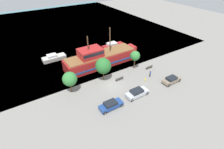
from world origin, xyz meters
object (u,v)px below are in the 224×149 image
(pirate_ship, at_px, (100,58))
(parked_car_curb_mid, at_px, (172,80))
(pedestrian_walking_near, at_px, (150,73))
(moored_boat_outer, at_px, (113,46))
(parked_car_curb_rear, at_px, (111,105))
(bench_promenade_west, at_px, (149,67))
(parked_car_curb_front, at_px, (137,93))
(bench_promenade_east, at_px, (120,79))
(moored_boat_dockside, at_px, (54,58))
(fire_hydrant, at_px, (145,79))

(pirate_ship, height_order, parked_car_curb_mid, pirate_ship)
(parked_car_curb_mid, xyz_separation_m, pedestrian_walking_near, (-2.45, 4.29, 0.18))
(moored_boat_outer, height_order, parked_car_curb_rear, moored_boat_outer)
(bench_promenade_west, bearing_deg, parked_car_curb_front, -145.31)
(pirate_ship, relative_size, parked_car_curb_rear, 4.45)
(parked_car_curb_mid, height_order, bench_promenade_east, parked_car_curb_mid)
(parked_car_curb_front, bearing_deg, pedestrian_walking_near, 27.69)
(parked_car_curb_rear, distance_m, pedestrian_walking_near, 13.85)
(moored_boat_outer, bearing_deg, bench_promenade_west, -86.02)
(pirate_ship, distance_m, moored_boat_dockside, 13.22)
(moored_boat_dockside, bearing_deg, bench_promenade_east, -61.48)
(parked_car_curb_mid, relative_size, bench_promenade_east, 2.31)
(pirate_ship, relative_size, pedestrian_walking_near, 11.41)
(pirate_ship, xyz_separation_m, moored_boat_outer, (8.41, 6.74, -1.22))
(parked_car_curb_front, relative_size, pedestrian_walking_near, 2.72)
(moored_boat_outer, relative_size, fire_hydrant, 9.36)
(parked_car_curb_rear, bearing_deg, moored_boat_dockside, 97.55)
(parked_car_curb_mid, height_order, bench_promenade_west, parked_car_curb_mid)
(moored_boat_dockside, bearing_deg, parked_car_curb_mid, -52.50)
(pirate_ship, bearing_deg, parked_car_curb_rear, -112.44)
(parked_car_curb_mid, bearing_deg, bench_promenade_west, 90.57)
(parked_car_curb_front, bearing_deg, pirate_ship, 90.35)
(moored_boat_outer, bearing_deg, fire_hydrant, -100.30)
(moored_boat_outer, bearing_deg, pedestrian_walking_near, -94.19)
(parked_car_curb_front, height_order, parked_car_curb_rear, parked_car_curb_front)
(parked_car_curb_rear, distance_m, fire_hydrant, 11.66)
(parked_car_curb_front, relative_size, bench_promenade_west, 2.56)
(pirate_ship, distance_m, parked_car_curb_mid, 18.32)
(pirate_ship, height_order, pedestrian_walking_near, pirate_ship)
(bench_promenade_east, relative_size, bench_promenade_west, 1.02)
(pirate_ship, relative_size, fire_hydrant, 26.48)
(parked_car_curb_rear, bearing_deg, parked_car_curb_mid, -1.82)
(parked_car_curb_front, distance_m, bench_promenade_west, 11.41)
(pirate_ship, xyz_separation_m, pedestrian_walking_near, (7.09, -11.30, -1.03))
(bench_promenade_east, bearing_deg, bench_promenade_west, 0.79)
(parked_car_curb_rear, bearing_deg, moored_boat_outer, 56.14)
(parked_car_curb_mid, distance_m, parked_car_curb_rear, 15.78)
(pirate_ship, xyz_separation_m, parked_car_curb_front, (0.09, -14.97, -1.19))
(pirate_ship, distance_m, bench_promenade_west, 12.80)
(moored_boat_dockside, relative_size, pedestrian_walking_near, 3.52)
(moored_boat_dockside, distance_m, pedestrian_walking_near, 26.30)
(pedestrian_walking_near, bearing_deg, bench_promenade_west, 49.82)
(fire_hydrant, height_order, bench_promenade_east, bench_promenade_east)
(pirate_ship, bearing_deg, pedestrian_walking_near, -57.88)
(moored_boat_outer, bearing_deg, parked_car_curb_front, -110.97)
(moored_boat_outer, distance_m, parked_car_curb_front, 23.25)
(pedestrian_walking_near, bearing_deg, parked_car_curb_rear, -164.12)
(parked_car_curb_front, bearing_deg, parked_car_curb_rear, -178.95)
(fire_hydrant, distance_m, pedestrian_walking_near, 2.25)
(pirate_ship, bearing_deg, bench_promenade_west, -41.83)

